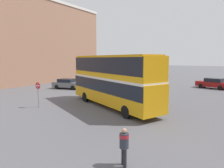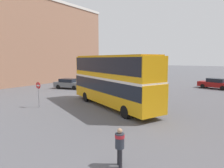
{
  "view_description": "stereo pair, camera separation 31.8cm",
  "coord_description": "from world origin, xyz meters",
  "px_view_note": "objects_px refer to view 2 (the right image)",
  "views": [
    {
      "loc": [
        9.78,
        -15.76,
        4.5
      ],
      "look_at": [
        -0.29,
        -0.34,
        2.16
      ],
      "focal_mm": 32.0,
      "sensor_mm": 36.0,
      "label": 1
    },
    {
      "loc": [
        10.05,
        -15.59,
        4.5
      ],
      "look_at": [
        -0.29,
        -0.34,
        2.16
      ],
      "focal_mm": 32.0,
      "sensor_mm": 36.0,
      "label": 2
    }
  ],
  "objects_px": {
    "no_entry_sign": "(38,90)",
    "double_decker_bus": "(112,78)",
    "pedestrian_foreground": "(120,143)",
    "parked_car_kerb_near": "(215,83)",
    "parked_car_side_street": "(69,84)"
  },
  "relations": [
    {
      "from": "no_entry_sign",
      "to": "double_decker_bus",
      "type": "bearing_deg",
      "value": 36.4
    },
    {
      "from": "double_decker_bus",
      "to": "pedestrian_foreground",
      "type": "height_order",
      "value": "double_decker_bus"
    },
    {
      "from": "pedestrian_foreground",
      "to": "no_entry_sign",
      "type": "height_order",
      "value": "no_entry_sign"
    },
    {
      "from": "pedestrian_foreground",
      "to": "parked_car_kerb_near",
      "type": "height_order",
      "value": "pedestrian_foreground"
    },
    {
      "from": "pedestrian_foreground",
      "to": "parked_car_side_street",
      "type": "height_order",
      "value": "pedestrian_foreground"
    },
    {
      "from": "pedestrian_foreground",
      "to": "double_decker_bus",
      "type": "bearing_deg",
      "value": -101.08
    },
    {
      "from": "no_entry_sign",
      "to": "pedestrian_foreground",
      "type": "bearing_deg",
      "value": -21.07
    },
    {
      "from": "parked_car_side_street",
      "to": "no_entry_sign",
      "type": "xyz_separation_m",
      "value": [
        6.42,
        -9.92,
        0.83
      ]
    },
    {
      "from": "double_decker_bus",
      "to": "no_entry_sign",
      "type": "relative_size",
      "value": 4.83
    },
    {
      "from": "double_decker_bus",
      "to": "parked_car_kerb_near",
      "type": "height_order",
      "value": "double_decker_bus"
    },
    {
      "from": "pedestrian_foreground",
      "to": "no_entry_sign",
      "type": "xyz_separation_m",
      "value": [
        -11.63,
        4.48,
        0.58
      ]
    },
    {
      "from": "no_entry_sign",
      "to": "parked_car_kerb_near",
      "type": "bearing_deg",
      "value": 61.69
    },
    {
      "from": "pedestrian_foreground",
      "to": "no_entry_sign",
      "type": "bearing_deg",
      "value": -68.04
    },
    {
      "from": "double_decker_bus",
      "to": "no_entry_sign",
      "type": "xyz_separation_m",
      "value": [
        -5.47,
        -4.03,
        -1.15
      ]
    },
    {
      "from": "parked_car_kerb_near",
      "to": "double_decker_bus",
      "type": "bearing_deg",
      "value": 85.33
    }
  ]
}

